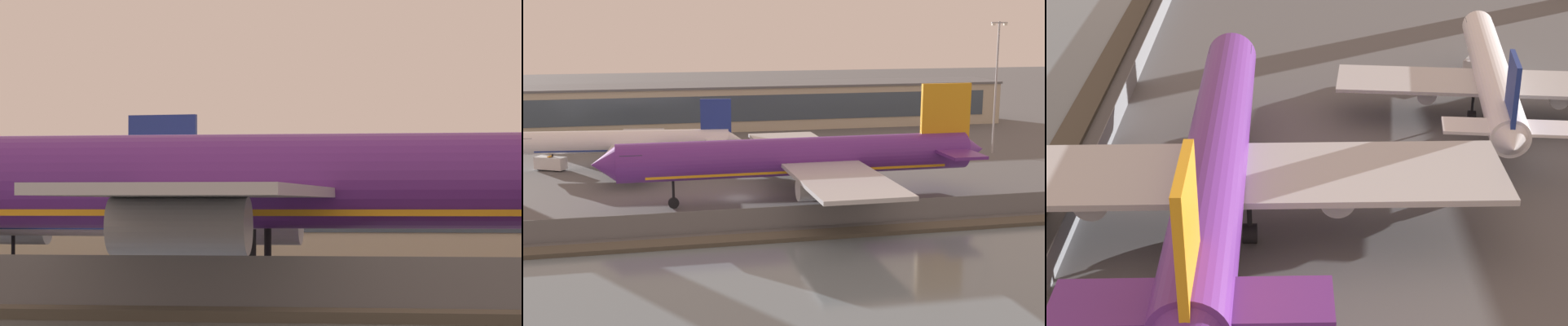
{
  "view_description": "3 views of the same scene",
  "coord_description": "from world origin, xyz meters",
  "views": [
    {
      "loc": [
        24.67,
        -87.44,
        5.14
      ],
      "look_at": [
        11.03,
        -1.35,
        7.53
      ],
      "focal_mm": 105.0,
      "sensor_mm": 36.0,
      "label": 1
    },
    {
      "loc": [
        -15.37,
        -99.97,
        25.3
      ],
      "look_at": [
        6.25,
        -1.93,
        5.24
      ],
      "focal_mm": 50.0,
      "sensor_mm": 36.0,
      "label": 2
    },
    {
      "loc": [
        73.86,
        2.37,
        38.17
      ],
      "look_at": [
        5.02,
        4.02,
        4.09
      ],
      "focal_mm": 60.0,
      "sensor_mm": 36.0,
      "label": 3
    }
  ],
  "objects": [
    {
      "name": "shoreline_seawall",
      "position": [
        0.0,
        -20.5,
        0.25
      ],
      "size": [
        320.0,
        3.0,
        0.5
      ],
      "color": "#474238",
      "rests_on": "ground"
    },
    {
      "name": "terminal_building",
      "position": [
        16.08,
        68.48,
        5.14
      ],
      "size": [
        116.48,
        16.05,
        10.25
      ],
      "color": "#BCB299",
      "rests_on": "ground"
    },
    {
      "name": "perimeter_fence",
      "position": [
        0.0,
        -16.0,
        1.36
      ],
      "size": [
        280.0,
        0.1,
        2.71
      ],
      "color": "slate",
      "rests_on": "ground"
    },
    {
      "name": "passenger_jet_white",
      "position": [
        -14.97,
        24.68,
        4.54
      ],
      "size": [
        39.75,
        34.24,
        11.89
      ],
      "color": "white",
      "rests_on": "ground"
    },
    {
      "name": "apron_light_mast_apron_west",
      "position": [
        52.89,
        24.62,
        13.69
      ],
      "size": [
        3.2,
        0.4,
        24.76
      ],
      "color": "#A8A8AD",
      "rests_on": "ground"
    },
    {
      "name": "baggage_tug",
      "position": [
        3.74,
        18.67,
        0.81
      ],
      "size": [
        2.95,
        3.57,
        1.8
      ],
      "color": "white",
      "rests_on": "ground"
    },
    {
      "name": "ground_plane",
      "position": [
        0.0,
        0.0,
        0.0
      ],
      "size": [
        500.0,
        500.0,
        0.0
      ],
      "primitive_type": "plane",
      "color": "#565659"
    },
    {
      "name": "cargo_jet_purple",
      "position": [
        8.72,
        -3.67,
        6.22
      ],
      "size": [
        55.91,
        47.62,
        16.29
      ],
      "color": "#602889",
      "rests_on": "ground"
    },
    {
      "name": "ops_van",
      "position": [
        -27.94,
        25.93,
        1.28
      ],
      "size": [
        5.56,
        4.37,
        2.48
      ],
      "color": "white",
      "rests_on": "ground"
    }
  ]
}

